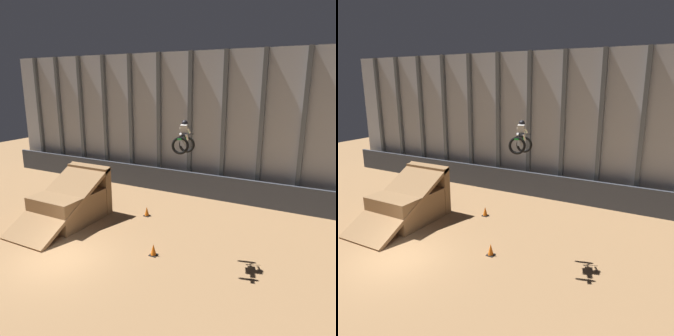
# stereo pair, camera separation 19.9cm
# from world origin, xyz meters

# --- Properties ---
(ground_plane) EXTENTS (60.00, 60.00, 0.00)m
(ground_plane) POSITION_xyz_m (0.00, 0.00, 0.00)
(ground_plane) COLOR #9E754C
(arena_back_wall) EXTENTS (32.00, 0.40, 10.06)m
(arena_back_wall) POSITION_xyz_m (0.00, 12.05, 5.03)
(arena_back_wall) COLOR #A3A8B2
(arena_back_wall) RESTS_ON ground_plane
(lower_barrier) EXTENTS (31.36, 0.20, 1.74)m
(lower_barrier) POSITION_xyz_m (0.00, 10.99, 0.87)
(lower_barrier) COLOR #383D47
(lower_barrier) RESTS_ON ground_plane
(dirt_ramp) EXTENTS (3.04, 5.74, 3.09)m
(dirt_ramp) POSITION_xyz_m (-2.75, 3.90, 1.04)
(dirt_ramp) COLOR #966F48
(dirt_ramp) RESTS_ON ground_plane
(rider_bike_solo) EXTENTS (1.07, 1.79, 1.55)m
(rider_bike_solo) POSITION_xyz_m (4.97, 2.89, 5.58)
(rider_bike_solo) COLOR black
(traffic_cone_near_ramp) EXTENTS (0.36, 0.36, 0.58)m
(traffic_cone_near_ramp) POSITION_xyz_m (0.95, 6.28, 0.28)
(traffic_cone_near_ramp) COLOR black
(traffic_cone_near_ramp) RESTS_ON ground_plane
(traffic_cone_arena_edge) EXTENTS (0.36, 0.36, 0.58)m
(traffic_cone_arena_edge) POSITION_xyz_m (3.69, 2.36, 0.28)
(traffic_cone_arena_edge) COLOR black
(traffic_cone_arena_edge) RESTS_ON ground_plane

